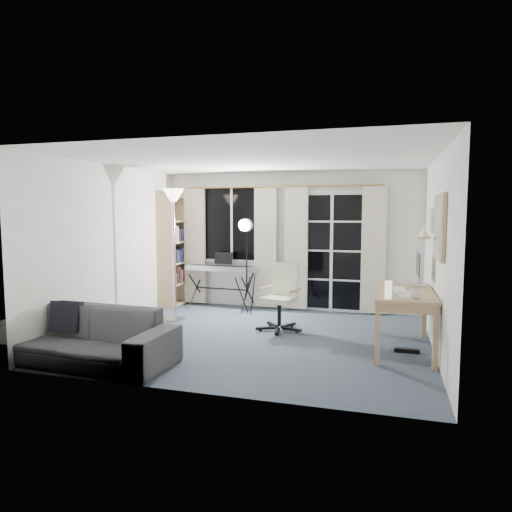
{
  "coord_description": "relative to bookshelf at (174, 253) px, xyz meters",
  "views": [
    {
      "loc": [
        1.67,
        -5.87,
        1.72
      ],
      "look_at": [
        -0.13,
        0.35,
        1.09
      ],
      "focal_mm": 32.0,
      "sensor_mm": 36.0,
      "label": 1
    }
  ],
  "objects": [
    {
      "name": "mug",
      "position": [
        4.11,
        -2.31,
        -0.14
      ],
      "size": [
        0.12,
        0.1,
        0.12
      ],
      "primitive_type": "imported",
      "rotation": [
        0.0,
        0.0,
        0.02
      ],
      "color": "silver",
      "rests_on": "desk"
    },
    {
      "name": "monitor",
      "position": [
        4.2,
        -1.36,
        0.08
      ],
      "size": [
        0.18,
        0.54,
        0.47
      ],
      "rotation": [
        0.0,
        0.0,
        0.02
      ],
      "color": "silver",
      "rests_on": "desk"
    },
    {
      "name": "keyboard_piano",
      "position": [
        0.96,
        -0.08,
        -0.25
      ],
      "size": [
        1.29,
        0.67,
        0.93
      ],
      "rotation": [
        0.0,
        0.0,
        -0.05
      ],
      "color": "black",
      "rests_on": "floor"
    },
    {
      "name": "sofa",
      "position": [
        0.48,
        -3.33,
        -0.53
      ],
      "size": [
        2.16,
        0.73,
        0.83
      ],
      "rotation": [
        0.0,
        0.0,
        -0.05
      ],
      "color": "#303033",
      "rests_on": "floor"
    },
    {
      "name": "bookshelf",
      "position": [
        0.0,
        0.0,
        0.0
      ],
      "size": [
        0.33,
        0.93,
        2.0
      ],
      "rotation": [
        0.0,
        0.0,
        -0.01
      ],
      "color": "#A27F56",
      "rests_on": "floor"
    },
    {
      "name": "curtains",
      "position": [
        1.99,
        0.1,
        0.14
      ],
      "size": [
        3.6,
        0.07,
        2.13
      ],
      "color": "gold",
      "rests_on": "floor"
    },
    {
      "name": "wall_mirror",
      "position": [
        4.35,
        -2.13,
        0.6
      ],
      "size": [
        0.04,
        0.94,
        0.74
      ],
      "color": "#A27F56",
      "rests_on": "floor"
    },
    {
      "name": "floor",
      "position": [
        2.13,
        -1.78,
        -0.96
      ],
      "size": [
        4.5,
        4.0,
        0.02
      ],
      "primitive_type": "cube",
      "color": "#353D4D",
      "rests_on": "ground"
    },
    {
      "name": "office_chair",
      "position": [
        2.34,
        -1.22,
        -0.38
      ],
      "size": [
        0.67,
        0.66,
        0.97
      ],
      "rotation": [
        0.0,
        0.0,
        -0.2
      ],
      "color": "black",
      "rests_on": "floor"
    },
    {
      "name": "wall_shelf",
      "position": [
        4.29,
        -0.73,
        0.46
      ],
      "size": [
        0.16,
        0.3,
        0.18
      ],
      "color": "#A27F56",
      "rests_on": "floor"
    },
    {
      "name": "desk_clutter",
      "position": [
        3.94,
        -2.04,
        -0.37
      ],
      "size": [
        0.43,
        0.85,
        0.94
      ],
      "rotation": [
        0.0,
        0.0,
        0.02
      ],
      "color": "white",
      "rests_on": "desk"
    },
    {
      "name": "window",
      "position": [
        1.08,
        0.19,
        0.55
      ],
      "size": [
        1.2,
        0.08,
        1.4
      ],
      "color": "white",
      "rests_on": "floor"
    },
    {
      "name": "studio_light",
      "position": [
        1.51,
        -0.39,
        0.36
      ],
      "size": [
        0.29,
        0.33,
        1.64
      ],
      "rotation": [
        0.0,
        0.0,
        -0.03
      ],
      "color": "black",
      "rests_on": "floor"
    },
    {
      "name": "french_door",
      "position": [
        2.88,
        0.19,
        0.08
      ],
      "size": [
        1.32,
        0.09,
        2.11
      ],
      "color": "white",
      "rests_on": "floor"
    },
    {
      "name": "desk",
      "position": [
        4.01,
        -1.81,
        -0.3
      ],
      "size": [
        0.72,
        1.4,
        0.74
      ],
      "rotation": [
        0.0,
        0.0,
        0.02
      ],
      "color": "#A78255",
      "rests_on": "floor"
    },
    {
      "name": "torchiere_lamp",
      "position": [
        0.59,
        -1.18,
        0.72
      ],
      "size": [
        0.39,
        0.39,
        2.07
      ],
      "rotation": [
        0.0,
        0.0,
        0.2
      ],
      "color": "#B2B2B7",
      "rests_on": "floor"
    },
    {
      "name": "framed_print",
      "position": [
        4.35,
        -1.23,
        0.65
      ],
      "size": [
        0.03,
        0.42,
        0.32
      ],
      "color": "#A27F56",
      "rests_on": "floor"
    }
  ]
}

